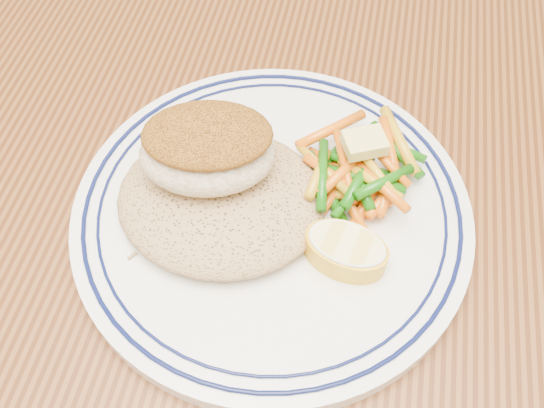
{
  "coord_description": "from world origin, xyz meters",
  "views": [
    {
      "loc": [
        0.04,
        -0.22,
        1.12
      ],
      "look_at": [
        -0.01,
        0.01,
        0.77
      ],
      "focal_mm": 40.0,
      "sensor_mm": 36.0,
      "label": 1
    }
  ],
  "objects_px": {
    "fish_fillet": "(207,149)",
    "plate": "(272,212)",
    "lemon_wedge": "(346,250)",
    "dining_table": "(278,297)",
    "vegetable_pile": "(359,173)",
    "rice_pilaf": "(221,196)"
  },
  "relations": [
    {
      "from": "dining_table",
      "to": "rice_pilaf",
      "type": "height_order",
      "value": "rice_pilaf"
    },
    {
      "from": "vegetable_pile",
      "to": "plate",
      "type": "bearing_deg",
      "value": -150.14
    },
    {
      "from": "dining_table",
      "to": "plate",
      "type": "bearing_deg",
      "value": 119.56
    },
    {
      "from": "lemon_wedge",
      "to": "vegetable_pile",
      "type": "bearing_deg",
      "value": 89.0
    },
    {
      "from": "dining_table",
      "to": "fish_fillet",
      "type": "height_order",
      "value": "fish_fillet"
    },
    {
      "from": "dining_table",
      "to": "fish_fillet",
      "type": "bearing_deg",
      "value": 157.97
    },
    {
      "from": "lemon_wedge",
      "to": "dining_table",
      "type": "bearing_deg",
      "value": 159.12
    },
    {
      "from": "plate",
      "to": "lemon_wedge",
      "type": "distance_m",
      "value": 0.07
    },
    {
      "from": "rice_pilaf",
      "to": "fish_fillet",
      "type": "distance_m",
      "value": 0.04
    },
    {
      "from": "plate",
      "to": "lemon_wedge",
      "type": "height_order",
      "value": "lemon_wedge"
    },
    {
      "from": "fish_fillet",
      "to": "plate",
      "type": "bearing_deg",
      "value": -10.4
    },
    {
      "from": "plate",
      "to": "fish_fillet",
      "type": "xyz_separation_m",
      "value": [
        -0.05,
        0.01,
        0.05
      ]
    },
    {
      "from": "dining_table",
      "to": "rice_pilaf",
      "type": "distance_m",
      "value": 0.13
    },
    {
      "from": "plate",
      "to": "rice_pilaf",
      "type": "xyz_separation_m",
      "value": [
        -0.03,
        -0.01,
        0.02
      ]
    },
    {
      "from": "vegetable_pile",
      "to": "lemon_wedge",
      "type": "relative_size",
      "value": 1.76
    },
    {
      "from": "plate",
      "to": "vegetable_pile",
      "type": "bearing_deg",
      "value": 29.86
    },
    {
      "from": "plate",
      "to": "fish_fillet",
      "type": "bearing_deg",
      "value": 169.6
    },
    {
      "from": "plate",
      "to": "lemon_wedge",
      "type": "relative_size",
      "value": 4.54
    },
    {
      "from": "fish_fillet",
      "to": "vegetable_pile",
      "type": "relative_size",
      "value": 0.94
    },
    {
      "from": "vegetable_pile",
      "to": "dining_table",
      "type": "bearing_deg",
      "value": -137.15
    },
    {
      "from": "dining_table",
      "to": "vegetable_pile",
      "type": "bearing_deg",
      "value": 42.85
    },
    {
      "from": "dining_table",
      "to": "vegetable_pile",
      "type": "xyz_separation_m",
      "value": [
        0.05,
        0.04,
        0.13
      ]
    }
  ]
}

